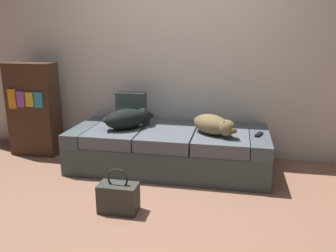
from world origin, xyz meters
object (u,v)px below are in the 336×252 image
(throw_pillow, at_px, (131,107))
(bookshelf, at_px, (34,109))
(couch, at_px, (169,149))
(dog_tan, at_px, (214,125))
(tv_remote, at_px, (259,134))
(handbag, at_px, (118,197))
(dog_dark, at_px, (129,118))

(throw_pillow, bearing_deg, bookshelf, -175.27)
(couch, relative_size, throw_pillow, 6.13)
(dog_tan, bearing_deg, couch, 168.53)
(couch, relative_size, tv_remote, 13.89)
(couch, bearing_deg, bookshelf, 174.78)
(tv_remote, distance_m, throw_pillow, 1.46)
(tv_remote, bearing_deg, bookshelf, -164.92)
(couch, height_order, handbag, couch)
(throw_pillow, bearing_deg, dog_dark, -78.27)
(dog_tan, height_order, handbag, dog_tan)
(dog_tan, xyz_separation_m, bookshelf, (-2.16, 0.25, 0.01))
(tv_remote, xyz_separation_m, throw_pillow, (-1.42, 0.30, 0.16))
(dog_dark, xyz_separation_m, throw_pillow, (-0.06, 0.29, 0.06))
(tv_remote, distance_m, bookshelf, 2.61)
(dog_dark, relative_size, dog_tan, 1.03)
(couch, xyz_separation_m, tv_remote, (0.93, -0.05, 0.23))
(couch, bearing_deg, dog_tan, -11.47)
(tv_remote, height_order, handbag, tv_remote)
(couch, distance_m, handbag, 1.05)
(tv_remote, bearing_deg, dog_tan, -154.18)
(dog_dark, xyz_separation_m, tv_remote, (1.36, -0.01, -0.10))
(dog_dark, height_order, dog_tan, dog_dark)
(handbag, bearing_deg, couch, 77.87)
(dog_dark, bearing_deg, handbag, -77.74)
(throw_pillow, height_order, handbag, throw_pillow)
(couch, height_order, throw_pillow, throw_pillow)
(dog_dark, height_order, tv_remote, dog_dark)
(throw_pillow, distance_m, handbag, 1.39)
(dog_dark, height_order, bookshelf, bookshelf)
(bookshelf, bearing_deg, throw_pillow, 4.73)
(dog_tan, xyz_separation_m, handbag, (-0.70, -0.92, -0.41))
(throw_pillow, distance_m, bookshelf, 1.19)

